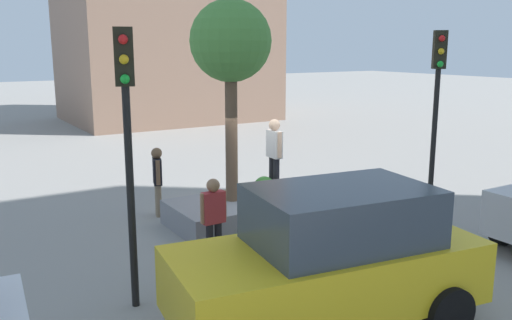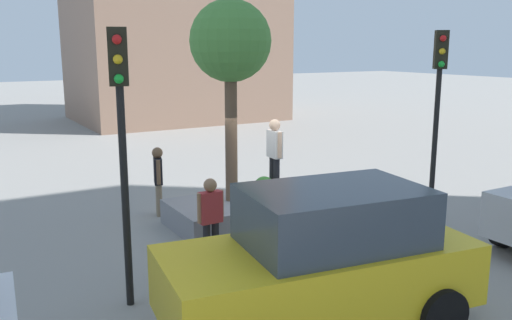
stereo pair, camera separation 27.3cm
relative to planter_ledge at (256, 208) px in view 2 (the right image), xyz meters
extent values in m
plane|color=gray|center=(-0.29, 0.22, -0.28)|extent=(120.00, 120.00, 0.00)
cube|color=gray|center=(0.00, 0.00, 0.00)|extent=(4.08, 1.95, 0.57)
cylinder|color=brown|center=(0.61, -0.07, 1.85)|extent=(0.28, 0.28, 3.13)
sphere|color=#4C8C3D|center=(0.61, -0.07, 3.91)|extent=(1.81, 1.81, 1.81)
sphere|color=#2D6628|center=(-0.15, 0.13, 0.54)|extent=(0.51, 0.51, 0.51)
cube|color=brown|center=(-0.52, -0.01, 0.35)|extent=(0.37, 0.83, 0.02)
sphere|color=beige|center=(-0.55, 0.26, 0.31)|extent=(0.06, 0.06, 0.06)
sphere|color=beige|center=(-0.39, 0.22, 0.31)|extent=(0.06, 0.06, 0.06)
sphere|color=beige|center=(-0.66, -0.25, 0.31)|extent=(0.06, 0.06, 0.06)
sphere|color=beige|center=(-0.49, -0.28, 0.31)|extent=(0.06, 0.06, 0.06)
cylinder|color=black|center=(-0.53, -0.11, 0.77)|extent=(0.15, 0.15, 0.83)
cylinder|color=black|center=(-0.52, 0.09, 0.77)|extent=(0.15, 0.15, 0.83)
cube|color=silver|center=(-0.52, -0.01, 1.51)|extent=(0.23, 0.48, 0.65)
cylinder|color=#D8AD8C|center=(-0.54, -0.26, 1.53)|extent=(0.10, 0.10, 0.61)
cylinder|color=#D8AD8C|center=(-0.51, 0.23, 1.53)|extent=(0.10, 0.10, 0.61)
sphere|color=#D8AD8C|center=(-0.52, -0.01, 1.97)|extent=(0.27, 0.27, 0.27)
cylinder|color=black|center=(-3.54, 4.11, 0.10)|extent=(0.77, 0.23, 0.77)
cube|color=gold|center=(1.82, 4.88, 0.56)|extent=(4.75, 2.50, 0.91)
cube|color=#38424C|center=(1.59, 4.91, 1.42)|extent=(2.75, 2.01, 0.82)
cylinder|color=black|center=(3.13, 3.74, 0.10)|extent=(0.80, 0.33, 0.77)
cylinder|color=black|center=(0.51, 6.02, 0.10)|extent=(0.80, 0.33, 0.77)
cylinder|color=black|center=(0.25, 4.13, 0.10)|extent=(0.80, 0.33, 0.77)
cylinder|color=black|center=(3.95, 2.74, 1.47)|extent=(0.12, 0.12, 3.50)
cube|color=black|center=(3.95, 2.74, 3.64)|extent=(0.34, 0.32, 0.85)
sphere|color=red|center=(4.00, 2.88, 3.88)|extent=(0.14, 0.14, 0.14)
sphere|color=gold|center=(4.00, 2.88, 3.60)|extent=(0.14, 0.14, 0.14)
sphere|color=green|center=(4.00, 2.88, 3.32)|extent=(0.14, 0.14, 0.14)
cylinder|color=black|center=(-3.51, 2.17, 1.50)|extent=(0.12, 0.12, 3.57)
cube|color=black|center=(-3.51, 2.17, 3.72)|extent=(0.37, 0.36, 0.85)
sphere|color=red|center=(-3.42, 2.29, 3.96)|extent=(0.14, 0.14, 0.14)
sphere|color=gold|center=(-3.42, 2.29, 3.68)|extent=(0.14, 0.14, 0.14)
sphere|color=green|center=(-3.42, 2.29, 3.40)|extent=(0.14, 0.14, 0.14)
cylinder|color=black|center=(2.13, 1.78, 0.11)|extent=(0.14, 0.14, 0.78)
cylinder|color=black|center=(1.95, 1.77, 0.11)|extent=(0.14, 0.14, 0.78)
cube|color=#B23338|center=(2.04, 1.77, 0.80)|extent=(0.45, 0.20, 0.61)
cylinder|color=#9E7251|center=(2.27, 1.78, 0.82)|extent=(0.09, 0.09, 0.58)
cylinder|color=#9E7251|center=(1.81, 1.77, 0.82)|extent=(0.09, 0.09, 0.58)
sphere|color=#9E7251|center=(2.04, 1.77, 1.23)|extent=(0.25, 0.25, 0.25)
cylinder|color=#847056|center=(1.88, -1.45, 0.12)|extent=(0.15, 0.15, 0.80)
cylinder|color=#847056|center=(1.83, -1.63, 0.12)|extent=(0.15, 0.15, 0.80)
cube|color=black|center=(1.85, -1.54, 0.83)|extent=(0.32, 0.49, 0.63)
cylinder|color=brown|center=(1.92, -1.32, 0.85)|extent=(0.10, 0.10, 0.59)
cylinder|color=brown|center=(1.78, -1.77, 0.85)|extent=(0.10, 0.10, 0.59)
sphere|color=brown|center=(1.85, -1.54, 1.28)|extent=(0.26, 0.26, 0.26)
camera|label=1|loc=(6.54, 10.62, 3.78)|focal=38.25mm
camera|label=2|loc=(6.31, 10.76, 3.78)|focal=38.25mm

